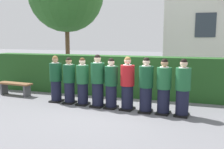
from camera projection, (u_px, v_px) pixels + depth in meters
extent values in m
plane|color=slate|center=(112.00, 108.00, 7.81)|extent=(60.00, 60.00, 0.00)
cylinder|color=black|center=(56.00, 91.00, 8.54)|extent=(0.34, 0.34, 0.72)
cube|color=black|center=(57.00, 101.00, 8.59)|extent=(0.37, 0.45, 0.05)
cylinder|color=#144728|center=(56.00, 72.00, 8.44)|extent=(0.41, 0.41, 0.59)
cylinder|color=white|center=(55.00, 63.00, 8.40)|extent=(0.25, 0.25, 0.03)
cube|color=#236038|center=(58.00, 68.00, 8.61)|extent=(0.04, 0.01, 0.26)
sphere|color=tan|center=(55.00, 60.00, 8.38)|extent=(0.20, 0.20, 0.20)
sphere|color=olive|center=(55.00, 58.00, 8.37)|extent=(0.19, 0.19, 0.19)
cube|color=white|center=(60.00, 74.00, 8.70)|extent=(0.15, 0.01, 0.20)
cylinder|color=black|center=(70.00, 93.00, 8.35)|extent=(0.34, 0.34, 0.70)
cube|color=black|center=(70.00, 102.00, 8.39)|extent=(0.36, 0.44, 0.05)
cylinder|color=#144728|center=(69.00, 74.00, 8.25)|extent=(0.40, 0.40, 0.58)
cylinder|color=white|center=(69.00, 65.00, 8.21)|extent=(0.25, 0.25, 0.03)
cube|color=navy|center=(72.00, 69.00, 8.41)|extent=(0.04, 0.01, 0.26)
sphere|color=tan|center=(69.00, 61.00, 8.19)|extent=(0.20, 0.20, 0.20)
sphere|color=black|center=(69.00, 60.00, 8.18)|extent=(0.18, 0.18, 0.18)
cube|color=white|center=(73.00, 75.00, 8.51)|extent=(0.15, 0.01, 0.20)
cylinder|color=black|center=(83.00, 94.00, 8.14)|extent=(0.34, 0.34, 0.71)
cube|color=black|center=(83.00, 104.00, 8.19)|extent=(0.37, 0.45, 0.05)
cylinder|color=#1E5B33|center=(83.00, 74.00, 8.05)|extent=(0.40, 0.40, 0.58)
cylinder|color=white|center=(82.00, 65.00, 8.00)|extent=(0.25, 0.25, 0.03)
cube|color=navy|center=(85.00, 70.00, 8.21)|extent=(0.04, 0.01, 0.26)
sphere|color=beige|center=(82.00, 62.00, 7.99)|extent=(0.20, 0.20, 0.20)
sphere|color=#472D19|center=(82.00, 60.00, 7.98)|extent=(0.18, 0.18, 0.18)
cube|color=white|center=(86.00, 76.00, 8.30)|extent=(0.15, 0.01, 0.20)
cylinder|color=black|center=(98.00, 95.00, 7.93)|extent=(0.36, 0.36, 0.76)
cube|color=black|center=(98.00, 106.00, 7.98)|extent=(0.43, 0.51, 0.05)
cylinder|color=#19512D|center=(98.00, 73.00, 7.83)|extent=(0.43, 0.43, 0.63)
cylinder|color=white|center=(98.00, 63.00, 7.78)|extent=(0.27, 0.27, 0.03)
cube|color=navy|center=(100.00, 68.00, 7.99)|extent=(0.04, 0.02, 0.28)
sphere|color=beige|center=(97.00, 59.00, 7.76)|extent=(0.21, 0.21, 0.21)
sphere|color=black|center=(97.00, 58.00, 7.76)|extent=(0.20, 0.20, 0.20)
cube|color=white|center=(101.00, 75.00, 8.09)|extent=(0.15, 0.02, 0.20)
cylinder|color=black|center=(111.00, 97.00, 7.76)|extent=(0.34, 0.34, 0.71)
cube|color=black|center=(111.00, 107.00, 7.81)|extent=(0.38, 0.46, 0.05)
cylinder|color=#144728|center=(111.00, 76.00, 7.67)|extent=(0.40, 0.40, 0.59)
cylinder|color=white|center=(111.00, 66.00, 7.62)|extent=(0.25, 0.25, 0.03)
cube|color=gold|center=(113.00, 71.00, 7.83)|extent=(0.04, 0.01, 0.26)
sphere|color=beige|center=(111.00, 62.00, 7.61)|extent=(0.20, 0.20, 0.20)
sphere|color=black|center=(111.00, 61.00, 7.60)|extent=(0.19, 0.19, 0.19)
cube|color=white|center=(114.00, 77.00, 7.92)|extent=(0.15, 0.02, 0.20)
cylinder|color=black|center=(127.00, 98.00, 7.59)|extent=(0.35, 0.35, 0.74)
cube|color=black|center=(127.00, 109.00, 7.64)|extent=(0.43, 0.51, 0.05)
cylinder|color=#AD191E|center=(127.00, 75.00, 7.49)|extent=(0.42, 0.42, 0.61)
cylinder|color=white|center=(128.00, 65.00, 7.45)|extent=(0.26, 0.26, 0.03)
cube|color=navy|center=(130.00, 71.00, 7.65)|extent=(0.04, 0.02, 0.27)
sphere|color=beige|center=(128.00, 61.00, 7.43)|extent=(0.21, 0.21, 0.21)
sphere|color=olive|center=(128.00, 60.00, 7.42)|extent=(0.19, 0.19, 0.19)
cube|color=white|center=(131.00, 77.00, 7.75)|extent=(0.15, 0.03, 0.20)
cylinder|color=black|center=(146.00, 100.00, 7.34)|extent=(0.35, 0.35, 0.74)
cube|color=black|center=(145.00, 111.00, 7.39)|extent=(0.38, 0.47, 0.05)
cylinder|color=#144728|center=(146.00, 77.00, 7.24)|extent=(0.42, 0.42, 0.61)
cylinder|color=white|center=(146.00, 66.00, 7.20)|extent=(0.26, 0.26, 0.03)
cube|color=#236038|center=(147.00, 72.00, 7.41)|extent=(0.04, 0.01, 0.27)
sphere|color=beige|center=(146.00, 62.00, 7.18)|extent=(0.21, 0.21, 0.21)
sphere|color=black|center=(146.00, 61.00, 7.17)|extent=(0.19, 0.19, 0.19)
cylinder|color=black|center=(163.00, 101.00, 7.18)|extent=(0.35, 0.35, 0.73)
cube|color=black|center=(163.00, 113.00, 7.23)|extent=(0.43, 0.50, 0.05)
cylinder|color=#1E5B33|center=(164.00, 78.00, 7.08)|extent=(0.41, 0.41, 0.60)
cylinder|color=white|center=(164.00, 67.00, 7.04)|extent=(0.26, 0.26, 0.03)
cube|color=gold|center=(166.00, 73.00, 7.24)|extent=(0.04, 0.02, 0.27)
sphere|color=tan|center=(165.00, 63.00, 7.02)|extent=(0.21, 0.21, 0.21)
sphere|color=black|center=(165.00, 62.00, 7.01)|extent=(0.19, 0.19, 0.19)
cube|color=white|center=(166.00, 80.00, 7.33)|extent=(0.15, 0.03, 0.20)
cylinder|color=black|center=(182.00, 103.00, 6.99)|extent=(0.35, 0.35, 0.74)
cube|color=black|center=(182.00, 115.00, 7.04)|extent=(0.43, 0.51, 0.05)
cylinder|color=#1E5B33|center=(183.00, 79.00, 6.89)|extent=(0.42, 0.42, 0.61)
cylinder|color=white|center=(184.00, 68.00, 6.84)|extent=(0.26, 0.26, 0.03)
cube|color=#236038|center=(185.00, 74.00, 7.04)|extent=(0.04, 0.02, 0.27)
sphere|color=beige|center=(184.00, 63.00, 6.82)|extent=(0.21, 0.21, 0.21)
sphere|color=black|center=(184.00, 62.00, 6.82)|extent=(0.19, 0.19, 0.19)
cube|color=#214C1E|center=(126.00, 76.00, 9.31)|extent=(10.95, 0.70, 1.49)
cube|color=#2D3842|center=(205.00, 25.00, 11.44)|extent=(0.90, 0.04, 1.10)
cylinder|color=brown|center=(68.00, 53.00, 14.20)|extent=(0.24, 0.24, 2.56)
cube|color=brown|center=(15.00, 84.00, 9.44)|extent=(1.43, 0.48, 0.06)
cube|color=#4C4C51|center=(4.00, 89.00, 9.68)|extent=(0.11, 0.33, 0.42)
cube|color=#4C4C51|center=(27.00, 91.00, 9.27)|extent=(0.11, 0.33, 0.42)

